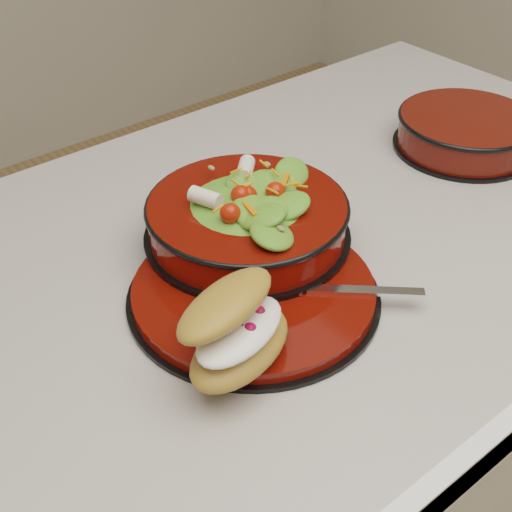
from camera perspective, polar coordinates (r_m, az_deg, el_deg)
island_counter at (r=1.23m, az=2.57°, el=-15.15°), size 1.24×0.74×0.90m
dinner_plate at (r=0.81m, az=-0.11°, el=-2.88°), size 0.29×0.29×0.02m
salad_bowl at (r=0.85m, az=-0.72°, el=3.57°), size 0.25×0.25×0.10m
croissant at (r=0.69m, az=-1.61°, el=-5.87°), size 0.15×0.12×0.08m
fork at (r=0.80m, az=6.57°, el=-2.69°), size 0.14×0.13×0.00m
extra_bowl at (r=1.14m, az=16.44°, el=9.60°), size 0.21×0.21×0.05m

